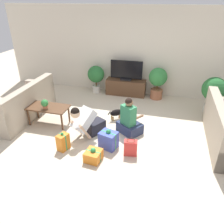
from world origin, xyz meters
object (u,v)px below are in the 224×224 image
(potted_plant_back_left, at_px, (96,76))
(potted_plant_corner_right, at_px, (214,91))
(gift_bag_a, at_px, (131,148))
(person_sitting, at_px, (129,121))
(gift_box_c, at_px, (108,140))
(tabletop_plant, at_px, (45,104))
(sofa_left, at_px, (22,105))
(gift_box_b, at_px, (93,155))
(coffee_table, at_px, (48,109))
(tv_console, at_px, (126,87))
(dog, at_px, (118,112))
(gift_box_a, at_px, (63,142))
(tv, at_px, (126,72))
(potted_plant_back_right, at_px, (158,80))
(person_kneeling, at_px, (87,122))

(potted_plant_back_left, bearing_deg, potted_plant_corner_right, -9.50)
(gift_bag_a, bearing_deg, person_sitting, 102.97)
(gift_box_c, distance_m, tabletop_plant, 1.77)
(gift_box_c, bearing_deg, sofa_left, 164.10)
(person_sitting, distance_m, gift_box_c, 0.73)
(gift_box_b, bearing_deg, person_sitting, 67.03)
(potted_plant_back_left, height_order, gift_box_b, potted_plant_back_left)
(coffee_table, distance_m, tabletop_plant, 0.20)
(tabletop_plant, bearing_deg, tv_console, 58.18)
(dog, xyz_separation_m, gift_box_a, (-0.79, -1.51, -0.02))
(person_sitting, bearing_deg, dog, -18.47)
(potted_plant_back_left, relative_size, dog, 2.04)
(tv, relative_size, potted_plant_back_left, 1.13)
(gift_box_c, bearing_deg, potted_plant_corner_right, 44.44)
(potted_plant_back_left, bearing_deg, gift_box_b, -72.66)
(potted_plant_corner_right, bearing_deg, dog, -157.04)
(coffee_table, relative_size, tabletop_plant, 4.46)
(tabletop_plant, bearing_deg, gift_box_b, -31.84)
(tv, height_order, gift_bag_a, tv)
(person_sitting, height_order, gift_bag_a, person_sitting)
(potted_plant_corner_right, xyz_separation_m, gift_box_c, (-2.23, -2.19, -0.43))
(gift_box_b, height_order, gift_bag_a, gift_bag_a)
(potted_plant_back_right, height_order, person_kneeling, potted_plant_back_right)
(potted_plant_back_right, height_order, gift_bag_a, potted_plant_back_right)
(potted_plant_corner_right, relative_size, tabletop_plant, 4.42)
(gift_box_a, height_order, gift_bag_a, gift_box_a)
(sofa_left, height_order, dog, sofa_left)
(tabletop_plant, bearing_deg, sofa_left, 163.36)
(sofa_left, relative_size, potted_plant_back_left, 2.39)
(potted_plant_back_left, height_order, tabletop_plant, potted_plant_back_left)
(gift_box_b, bearing_deg, coffee_table, 145.59)
(person_kneeling, distance_m, gift_box_c, 0.66)
(potted_plant_corner_right, xyz_separation_m, potted_plant_back_left, (-3.41, 0.57, -0.06))
(person_kneeling, distance_m, gift_box_b, 0.88)
(potted_plant_corner_right, distance_m, gift_box_a, 4.00)
(coffee_table, distance_m, tv, 2.70)
(gift_bag_a, bearing_deg, potted_plant_back_left, 119.99)
(gift_box_b, xyz_separation_m, gift_box_c, (0.17, 0.46, 0.08))
(gift_box_a, bearing_deg, tv, 77.98)
(coffee_table, distance_m, dog, 1.72)
(coffee_table, xyz_separation_m, person_kneeling, (1.09, -0.27, -0.05))
(gift_box_c, bearing_deg, tv_console, 94.31)
(coffee_table, xyz_separation_m, gift_bag_a, (2.14, -0.68, -0.24))
(dog, relative_size, tabletop_plant, 1.91)
(coffee_table, relative_size, tv_console, 0.81)
(gift_box_a, relative_size, gift_box_c, 0.94)
(tv_console, distance_m, gift_box_b, 3.27)
(potted_plant_back_right, height_order, gift_box_a, potted_plant_back_right)
(gift_box_c, height_order, gift_bag_a, gift_box_c)
(person_sitting, relative_size, gift_bag_a, 2.54)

